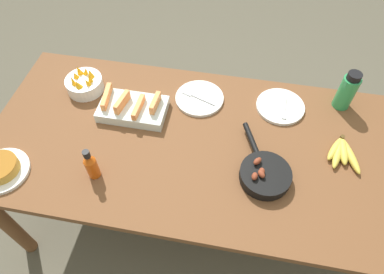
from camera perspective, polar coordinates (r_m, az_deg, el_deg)
ground_plane at (r=2.19m, az=0.00°, el=-12.10°), size 14.00×14.00×0.00m
dining_table at (r=1.62m, az=0.00°, el=-2.45°), size 1.88×0.91×0.73m
banana_bunch at (r=1.64m, az=23.72°, el=-2.24°), size 0.16×0.20×0.04m
melon_tray at (r=1.66m, az=-9.89°, el=4.78°), size 0.32×0.19×0.10m
skillet at (r=1.46m, az=11.95°, el=-6.04°), size 0.22×0.36×0.08m
frittata_plate_center at (r=1.65m, az=-29.28°, el=-4.66°), size 0.23×0.23×0.06m
empty_plate_near_front at (r=1.71m, az=1.25°, el=6.48°), size 0.24×0.24×0.02m
empty_plate_far_left at (r=1.73m, az=14.50°, el=4.96°), size 0.23×0.23×0.02m
fruit_bowl_mango at (r=1.82m, az=-17.49°, el=8.51°), size 0.18×0.18×0.12m
water_bottle at (r=1.78m, az=24.42°, el=7.00°), size 0.08×0.08×0.21m
hot_sauce_bottle at (r=1.45m, az=-16.47°, el=-4.50°), size 0.05×0.05×0.17m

